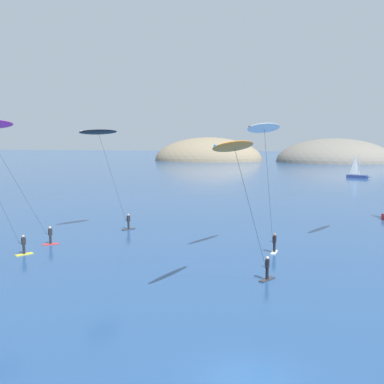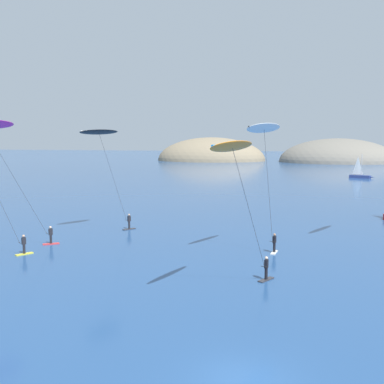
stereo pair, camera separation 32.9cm
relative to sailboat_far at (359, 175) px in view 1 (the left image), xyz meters
name	(u,v)px [view 1 (the left image)]	position (x,y,z in m)	size (l,w,h in m)	color
ground_plane	(247,380)	(-19.33, -101.26, -0.64)	(600.00, 600.00, 0.00)	navy
headland_island	(274,161)	(-21.30, 73.84, -0.64)	(94.07, 37.79, 18.93)	#84755B
sailboat_far	(359,175)	(0.00, 0.00, 0.00)	(5.80, 3.32, 5.70)	navy
kitesurfer_white	(265,139)	(-19.49, -80.72, 9.21)	(3.35, 5.36, 11.17)	silver
kitesurfer_orange	(238,161)	(-20.66, -91.94, 7.98)	(3.78, 8.81, 9.88)	#2D2D33
kitesurfer_black	(101,141)	(-36.12, -73.98, 8.92)	(4.49, 5.96, 10.78)	#2D2D33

